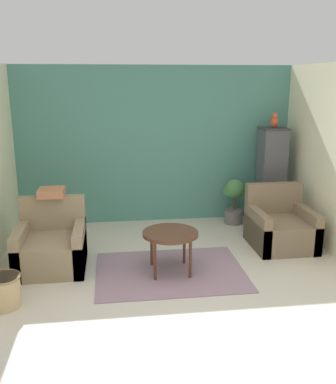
# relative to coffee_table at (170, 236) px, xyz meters

# --- Properties ---
(ground_plane) EXTENTS (20.00, 20.00, 0.00)m
(ground_plane) POSITION_rel_coffee_table_xyz_m (0.04, -1.00, -0.47)
(ground_plane) COLOR beige
(ground_plane) RESTS_ON ground
(wall_back_accent) EXTENTS (4.53, 0.06, 2.52)m
(wall_back_accent) POSITION_rel_coffee_table_xyz_m (0.04, 2.07, 0.79)
(wall_back_accent) COLOR #4C897A
(wall_back_accent) RESTS_ON ground_plane
(wall_right) EXTENTS (0.06, 3.03, 2.52)m
(wall_right) POSITION_rel_coffee_table_xyz_m (2.28, 0.52, 0.79)
(wall_right) COLOR beige
(wall_right) RESTS_ON ground_plane
(area_rug) EXTENTS (1.81, 1.35, 0.01)m
(area_rug) POSITION_rel_coffee_table_xyz_m (-0.00, 0.00, -0.47)
(area_rug) COLOR gray
(area_rug) RESTS_ON ground_plane
(coffee_table) EXTENTS (0.67, 0.67, 0.52)m
(coffee_table) POSITION_rel_coffee_table_xyz_m (0.00, 0.00, 0.00)
(coffee_table) COLOR #512D1E
(coffee_table) RESTS_ON ground_plane
(armchair_left) EXTENTS (0.83, 0.86, 0.84)m
(armchair_left) POSITION_rel_coffee_table_xyz_m (-1.45, 0.35, -0.21)
(armchair_left) COLOR #8E7A5B
(armchair_left) RESTS_ON ground_plane
(armchair_right) EXTENTS (0.83, 0.86, 0.84)m
(armchair_right) POSITION_rel_coffee_table_xyz_m (1.66, 0.66, -0.21)
(armchair_right) COLOR #7A664C
(armchair_right) RESTS_ON ground_plane
(birdcage) EXTENTS (0.49, 0.49, 1.57)m
(birdcage) POSITION_rel_coffee_table_xyz_m (1.86, 1.64, 0.28)
(birdcage) COLOR #353539
(birdcage) RESTS_ON ground_plane
(parrot) EXTENTS (0.11, 0.20, 0.24)m
(parrot) POSITION_rel_coffee_table_xyz_m (1.86, 1.64, 1.20)
(parrot) COLOR #D14C2D
(parrot) RESTS_ON birdcage
(potted_plant) EXTENTS (0.34, 0.31, 0.74)m
(potted_plant) POSITION_rel_coffee_table_xyz_m (1.29, 1.71, -0.05)
(potted_plant) COLOR #66605B
(potted_plant) RESTS_ON ground_plane
(wicker_basket) EXTENTS (0.37, 0.37, 0.34)m
(wicker_basket) POSITION_rel_coffee_table_xyz_m (-1.83, -0.59, -0.29)
(wicker_basket) COLOR tan
(wicker_basket) RESTS_ON ground_plane
(throw_pillow) EXTENTS (0.33, 0.33, 0.10)m
(throw_pillow) POSITION_rel_coffee_table_xyz_m (-1.45, 0.67, 0.42)
(throw_pillow) COLOR #B2704C
(throw_pillow) RESTS_ON armchair_left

